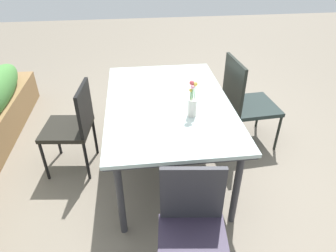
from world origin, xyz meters
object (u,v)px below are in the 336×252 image
object	(u,v)px
chair_near_right	(244,99)
flower_vase	(192,102)
dining_table	(168,107)
chair_end_left	(192,228)
chair_far_side	(74,123)

from	to	relation	value
chair_near_right	flower_vase	world-z (taller)	flower_vase
dining_table	chair_end_left	distance (m)	1.15
chair_far_side	dining_table	bearing A→B (deg)	-92.21
chair_far_side	flower_vase	distance (m)	1.15
chair_end_left	chair_near_right	xyz separation A→B (m)	(1.50, -0.83, 0.01)
chair_near_right	dining_table	bearing A→B (deg)	-71.20
dining_table	chair_far_side	distance (m)	0.89
chair_near_right	chair_far_side	bearing A→B (deg)	-86.66
dining_table	flower_vase	xyz separation A→B (m)	(-0.26, -0.16, 0.18)
dining_table	chair_far_side	world-z (taller)	chair_far_side
dining_table	chair_end_left	bearing A→B (deg)	-179.59
dining_table	flower_vase	distance (m)	0.35
chair_far_side	chair_end_left	bearing A→B (deg)	-139.21
flower_vase	chair_end_left	bearing A→B (deg)	170.24
dining_table	chair_end_left	size ratio (longest dim) A/B	1.85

